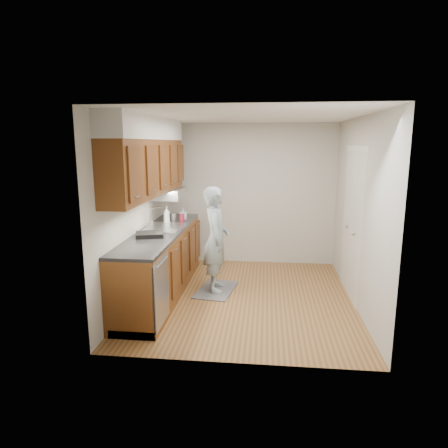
# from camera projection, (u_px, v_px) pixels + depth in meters

# --- Properties ---
(floor) EXTENTS (3.50, 3.50, 0.00)m
(floor) POSITION_uv_depth(u_px,v_px,m) (244.00, 297.00, 5.69)
(floor) COLOR olive
(floor) RESTS_ON ground
(ceiling) EXTENTS (3.50, 3.50, 0.00)m
(ceiling) POSITION_uv_depth(u_px,v_px,m) (246.00, 116.00, 5.19)
(ceiling) COLOR white
(ceiling) RESTS_ON wall_left
(wall_left) EXTENTS (0.02, 3.50, 2.50)m
(wall_left) POSITION_uv_depth(u_px,v_px,m) (138.00, 209.00, 5.59)
(wall_left) COLOR #BAB9AE
(wall_left) RESTS_ON floor
(wall_right) EXTENTS (0.02, 3.50, 2.50)m
(wall_right) POSITION_uv_depth(u_px,v_px,m) (358.00, 213.00, 5.28)
(wall_right) COLOR #BAB9AE
(wall_right) RESTS_ON floor
(wall_back) EXTENTS (3.00, 0.02, 2.50)m
(wall_back) POSITION_uv_depth(u_px,v_px,m) (251.00, 194.00, 7.14)
(wall_back) COLOR #BAB9AE
(wall_back) RESTS_ON floor
(counter) EXTENTS (0.64, 2.80, 1.30)m
(counter) POSITION_uv_depth(u_px,v_px,m) (161.00, 261.00, 5.71)
(counter) COLOR brown
(counter) RESTS_ON floor
(upper_cabinets) EXTENTS (0.47, 2.80, 1.21)m
(upper_cabinets) POSITION_uv_depth(u_px,v_px,m) (149.00, 158.00, 5.48)
(upper_cabinets) COLOR brown
(upper_cabinets) RESTS_ON wall_left
(closet_door) EXTENTS (0.02, 1.22, 2.05)m
(closet_door) POSITION_uv_depth(u_px,v_px,m) (352.00, 225.00, 5.62)
(closet_door) COLOR white
(closet_door) RESTS_ON wall_right
(floor_mat) EXTENTS (0.62, 0.91, 0.02)m
(floor_mat) POSITION_uv_depth(u_px,v_px,m) (216.00, 290.00, 5.95)
(floor_mat) COLOR slate
(floor_mat) RESTS_ON floor
(person) EXTENTS (0.48, 0.66, 1.74)m
(person) POSITION_uv_depth(u_px,v_px,m) (216.00, 232.00, 5.77)
(person) COLOR #8A9EA8
(person) RESTS_ON floor_mat
(soap_bottle_a) EXTENTS (0.10, 0.10, 0.26)m
(soap_bottle_a) POSITION_uv_depth(u_px,v_px,m) (167.00, 215.00, 6.14)
(soap_bottle_a) COLOR silver
(soap_bottle_a) RESTS_ON counter
(soap_bottle_b) EXTENTS (0.11, 0.11, 0.19)m
(soap_bottle_b) POSITION_uv_depth(u_px,v_px,m) (183.00, 214.00, 6.44)
(soap_bottle_b) COLOR silver
(soap_bottle_b) RESTS_ON counter
(soda_can) EXTENTS (0.09, 0.09, 0.13)m
(soda_can) POSITION_uv_depth(u_px,v_px,m) (182.00, 218.00, 6.24)
(soda_can) COLOR #C5213E
(soda_can) RESTS_ON counter
(steel_can) EXTENTS (0.09, 0.09, 0.13)m
(steel_can) POSITION_uv_depth(u_px,v_px,m) (174.00, 218.00, 6.25)
(steel_can) COLOR #A5A5AA
(steel_can) RESTS_ON counter
(dish_rack) EXTENTS (0.43, 0.39, 0.06)m
(dish_rack) POSITION_uv_depth(u_px,v_px,m) (149.00, 235.00, 5.27)
(dish_rack) COLOR black
(dish_rack) RESTS_ON counter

